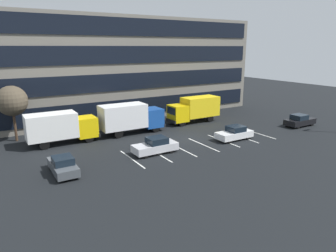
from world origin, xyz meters
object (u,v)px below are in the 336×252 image
Objects in this scene: box_truck_yellow at (61,127)px; sedan_white at (234,133)px; box_truck_blue at (131,117)px; bare_tree at (12,101)px; box_truck_yellow_all at (195,108)px; sedan_silver at (155,146)px; sedan_black at (300,121)px; sedan_charcoal at (63,165)px.

box_truck_yellow is 1.71× the size of sedan_white.
box_truck_yellow is 0.95× the size of box_truck_blue.
box_truck_yellow is at bearing -42.30° from bare_tree.
sedan_silver is (-10.88, -8.43, -1.20)m from box_truck_yellow_all.
box_truck_blue is 1.78× the size of sedan_black.
box_truck_blue is 1.80× the size of sedan_white.
sedan_charcoal is (-1.78, -8.31, -1.23)m from box_truck_yellow.
box_truck_yellow_all is 1.21× the size of bare_tree.
bare_tree reaches higher than sedan_silver.
box_truck_yellow_all is 14.01m from sedan_black.
box_truck_blue is at bearing 157.87° from sedan_black.
sedan_white is (9.88, -0.65, -0.02)m from sedan_silver.
bare_tree is (-21.20, 12.24, 3.78)m from sedan_white.
sedan_white is at bearing -30.01° from bare_tree.
box_truck_yellow_all is at bearing 24.04° from sedan_charcoal.
box_truck_yellow is 1.76× the size of sedan_charcoal.
sedan_black is (10.64, -9.03, -1.21)m from box_truck_yellow_all.
bare_tree reaches higher than sedan_charcoal.
sedan_white is 0.70× the size of bare_tree.
box_truck_blue reaches higher than sedan_black.
sedan_white is at bearing -43.25° from box_truck_blue.
box_truck_yellow is 6.10m from bare_tree.
sedan_charcoal is at bearing -177.20° from sedan_silver.
box_truck_yellow is at bearing 163.58° from sedan_black.
box_truck_yellow_all is 0.96× the size of box_truck_blue.
sedan_silver is 9.02m from sedan_charcoal.
sedan_white is at bearing -179.78° from sedan_black.
box_truck_yellow_all is at bearing 1.77° from box_truck_yellow.
box_truck_blue is 12.36m from sedan_white.
box_truck_yellow_all is 13.82m from sedan_silver.
sedan_silver is 1.06× the size of sedan_charcoal.
sedan_black is at bearing -1.60° from sedan_silver.
box_truck_blue is (8.16, -0.10, 0.10)m from box_truck_yellow.
sedan_black is (30.53, -0.16, 0.03)m from sedan_charcoal.
sedan_white is 0.99× the size of sedan_black.
sedan_charcoal is at bearing -79.12° from bare_tree.
sedan_white is at bearing -0.62° from sedan_charcoal.
bare_tree is (-32.84, 12.20, 3.77)m from sedan_black.
bare_tree reaches higher than box_truck_blue.
box_truck_yellow is at bearing 77.92° from sedan_charcoal.
bare_tree is at bearing 159.62° from sedan_black.
sedan_charcoal is 12.84m from bare_tree.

